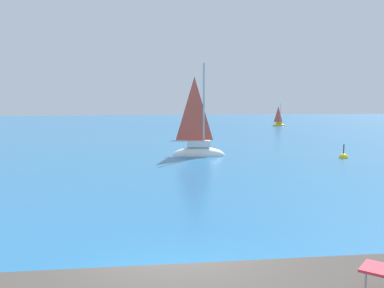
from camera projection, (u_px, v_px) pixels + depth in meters
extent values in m
ellipsoid|color=white|center=(199.00, 156.00, 26.83)|extent=(3.48, 1.61, 1.15)
cube|color=white|center=(199.00, 144.00, 26.74)|extent=(1.56, 1.00, 0.38)
cylinder|color=#B7B7BC|center=(204.00, 105.00, 26.47)|extent=(0.13, 0.13, 5.23)
cylinder|color=#B2B2B7|center=(187.00, 141.00, 26.73)|extent=(2.09, 0.39, 0.10)
pyramid|color=#DB4C38|center=(194.00, 109.00, 26.50)|extent=(1.67, 0.30, 3.98)
ellipsoid|color=yellow|center=(279.00, 126.00, 54.82)|extent=(1.65, 1.57, 0.58)
cube|color=yellow|center=(279.00, 123.00, 54.78)|extent=(0.82, 0.80, 0.19)
cylinder|color=#B7B7BC|center=(280.00, 113.00, 54.55)|extent=(0.06, 0.06, 2.65)
cylinder|color=#B2B2B7|center=(276.00, 122.00, 54.98)|extent=(0.82, 0.75, 0.05)
pyramid|color=#DB4C38|center=(278.00, 114.00, 54.73)|extent=(0.65, 0.59, 2.01)
cube|color=#E03342|center=(382.00, 270.00, 5.97)|extent=(0.71, 0.71, 0.04)
cylinder|color=silver|center=(366.00, 278.00, 6.12)|extent=(0.04, 0.04, 0.35)
sphere|color=yellow|center=(343.00, 158.00, 25.76)|extent=(0.56, 0.56, 0.56)
cylinder|color=black|center=(344.00, 149.00, 25.70)|extent=(0.06, 0.06, 0.60)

